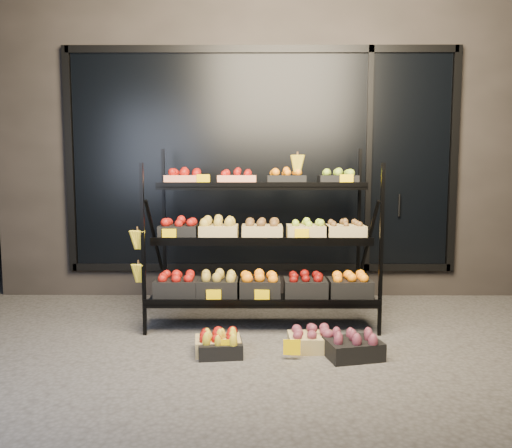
{
  "coord_description": "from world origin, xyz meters",
  "views": [
    {
      "loc": [
        -0.03,
        -4.06,
        1.42
      ],
      "look_at": [
        -0.05,
        0.55,
        0.94
      ],
      "focal_mm": 35.0,
      "sensor_mm": 36.0,
      "label": 1
    }
  ],
  "objects_px": {
    "display_rack": "(261,240)",
    "floor_crate_midright": "(311,339)",
    "floor_crate_midleft": "(220,345)",
    "floor_crate_left": "(218,342)"
  },
  "relations": [
    {
      "from": "floor_crate_left",
      "to": "floor_crate_midright",
      "type": "relative_size",
      "value": 1.02
    },
    {
      "from": "display_rack",
      "to": "floor_crate_midleft",
      "type": "relative_size",
      "value": 5.99
    },
    {
      "from": "floor_crate_left",
      "to": "floor_crate_midleft",
      "type": "xyz_separation_m",
      "value": [
        0.02,
        -0.06,
        -0.0
      ]
    },
    {
      "from": "display_rack",
      "to": "floor_crate_left",
      "type": "relative_size",
      "value": 5.71
    },
    {
      "from": "floor_crate_midright",
      "to": "floor_crate_left",
      "type": "bearing_deg",
      "value": -176.79
    },
    {
      "from": "floor_crate_midleft",
      "to": "floor_crate_midright",
      "type": "xyz_separation_m",
      "value": [
        0.72,
        0.13,
        0.0
      ]
    },
    {
      "from": "floor_crate_midright",
      "to": "display_rack",
      "type": "bearing_deg",
      "value": 115.31
    },
    {
      "from": "display_rack",
      "to": "floor_crate_midright",
      "type": "height_order",
      "value": "display_rack"
    },
    {
      "from": "floor_crate_midleft",
      "to": "display_rack",
      "type": "bearing_deg",
      "value": 64.13
    },
    {
      "from": "floor_crate_midleft",
      "to": "floor_crate_midright",
      "type": "distance_m",
      "value": 0.73
    }
  ]
}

